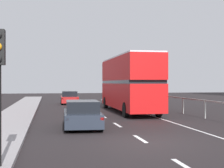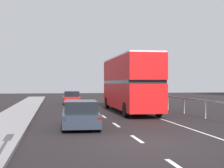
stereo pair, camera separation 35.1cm
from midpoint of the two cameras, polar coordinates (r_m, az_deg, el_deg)
The scene contains 6 objects.
ground_plane at distance 13.19m, azimuth 5.67°, elevation -9.89°, with size 75.89×120.00×0.10m, color black.
lane_paint_markings at distance 21.83m, azimuth 5.18°, elevation -5.72°, with size 3.45×46.00×0.01m.
bridge_side_railing at distance 23.57m, azimuth 14.09°, elevation -2.99°, with size 0.10×42.00×1.18m.
double_decker_bus_red at distance 25.99m, azimuth 3.36°, elevation 0.25°, with size 2.57×11.12×4.24m.
hatchback_car_near at distance 17.00m, azimuth -4.76°, elevation -5.20°, with size 1.96×4.35×1.37m.
sedan_car_ahead at distance 36.09m, azimuth -6.57°, elevation -2.33°, with size 1.86×4.07×1.36m.
Camera 2 is at (-3.30, -12.54, 2.27)m, focal length 54.03 mm.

